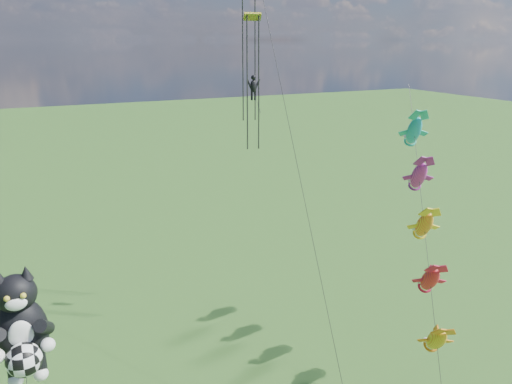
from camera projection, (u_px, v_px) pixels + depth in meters
name	position (u px, v px, depth m)	size (l,w,h in m)	color
cat_kite_rig	(21.00, 329.00, 20.40)	(2.63, 4.15, 11.22)	brown
fish_windsock_rig	(424.00, 225.00, 28.88)	(7.93, 13.97, 17.06)	brown
parafoil_rig	(255.00, 73.00, 31.41)	(2.74, 17.53, 26.73)	brown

